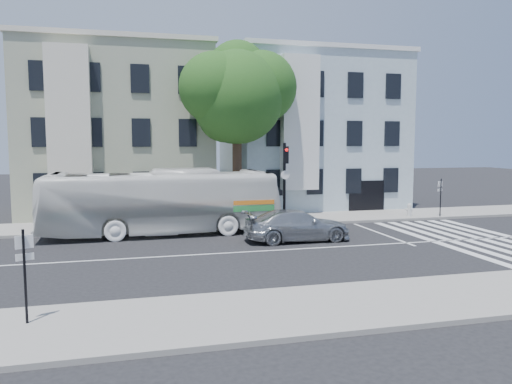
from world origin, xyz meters
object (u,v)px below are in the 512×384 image
object	(u,v)px
bus	(162,202)
sedan	(297,225)
traffic_signal	(285,173)
fire_hydrant	(409,210)
near_sign_pole	(25,264)

from	to	relation	value
bus	sedan	xyz separation A→B (m)	(6.32, -3.34, -0.95)
traffic_signal	fire_hydrant	distance (m)	8.90
near_sign_pole	sedan	bearing A→B (deg)	19.29
bus	near_sign_pole	bearing A→B (deg)	159.94
traffic_signal	fire_hydrant	xyz separation A→B (m)	(8.50, 0.70, -2.53)
bus	traffic_signal	size ratio (longest dim) A/B	2.57
sedan	traffic_signal	size ratio (longest dim) A/B	1.10
sedan	traffic_signal	distance (m)	4.90
bus	fire_hydrant	distance (m)	15.67
bus	traffic_signal	world-z (taller)	traffic_signal
bus	fire_hydrant	xyz separation A→B (m)	(15.54, 1.62, -1.15)
traffic_signal	near_sign_pole	bearing A→B (deg)	-113.99
near_sign_pole	fire_hydrant	bearing A→B (deg)	13.89
sedan	fire_hydrant	world-z (taller)	sedan
bus	traffic_signal	bearing A→B (deg)	-83.65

